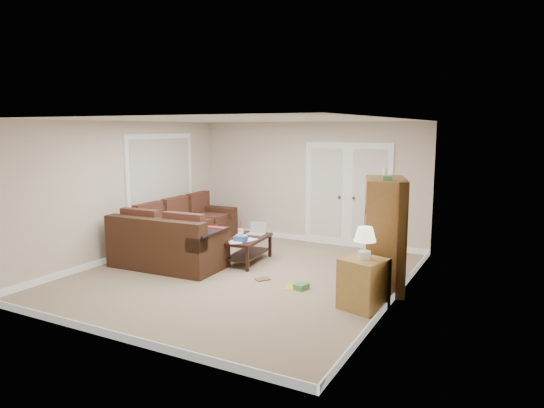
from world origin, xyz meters
The scene contains 17 objects.
floor centered at (0.00, 0.00, 0.00)m, with size 5.50×5.50×0.00m, color gray.
ceiling centered at (0.00, 0.00, 2.50)m, with size 5.00×5.50×0.02m, color silver.
wall_left centered at (-2.50, 0.00, 1.25)m, with size 0.02×5.50×2.50m, color beige.
wall_right centered at (2.50, 0.00, 1.25)m, with size 0.02×5.50×2.50m, color beige.
wall_back centered at (0.00, 2.75, 1.25)m, with size 5.00×0.02×2.50m, color beige.
wall_front centered at (0.00, -2.75, 1.25)m, with size 5.00×0.02×2.50m, color beige.
baseboards centered at (0.00, 0.00, 0.05)m, with size 5.00×5.50×0.10m, color silver, non-canonical shape.
french_doors centered at (0.85, 2.71, 1.04)m, with size 1.80×0.05×2.13m.
window_left centered at (-2.46, 1.00, 1.55)m, with size 0.05×1.92×1.42m.
sectional_sofa centered at (-1.68, 0.51, 0.35)m, with size 2.09×2.97×0.90m.
coffee_table centered at (-0.31, 0.74, 0.25)m, with size 0.67×1.16×0.75m.
tv_armoire centered at (2.20, 0.48, 0.84)m, with size 0.86×1.16×1.78m.
side_cabinet centered at (2.20, -0.48, 0.40)m, with size 0.65×0.65×1.10m.
space_heater centered at (1.71, 2.20, 0.16)m, with size 0.13×0.11×0.33m, color white.
floor_magazine centered at (1.05, -0.15, 0.00)m, with size 0.31×0.24×0.01m, color gold.
floor_greenbox centered at (1.15, -0.16, 0.04)m, with size 0.16×0.21×0.08m, color #3E8847.
floor_book centered at (0.36, 0.02, 0.01)m, with size 0.17×0.23×0.02m, color brown.
Camera 1 is at (4.00, -6.50, 2.38)m, focal length 32.00 mm.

